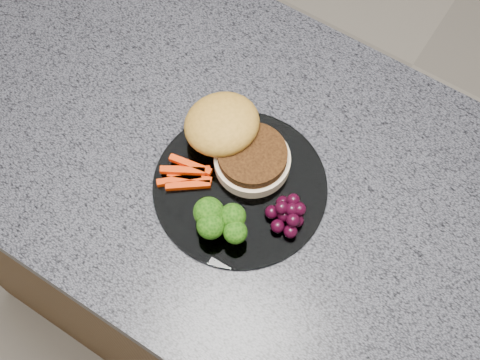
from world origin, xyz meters
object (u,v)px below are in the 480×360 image
object	(u,v)px
plate	(240,187)
grape_bunch	(288,214)
island_cabinet	(250,269)
burger	(233,138)

from	to	relation	value
plate	grape_bunch	xyz separation A→B (m)	(0.09, -0.01, 0.02)
island_cabinet	grape_bunch	xyz separation A→B (m)	(0.08, -0.04, 0.49)
plate	burger	xyz separation A→B (m)	(-0.05, 0.05, 0.03)
island_cabinet	burger	world-z (taller)	burger
island_cabinet	burger	bearing A→B (deg)	161.99
plate	grape_bunch	size ratio (longest dim) A/B	4.26
burger	grape_bunch	bearing A→B (deg)	-14.31
plate	burger	distance (m)	0.07
plate	burger	size ratio (longest dim) A/B	1.34
burger	grape_bunch	world-z (taller)	burger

